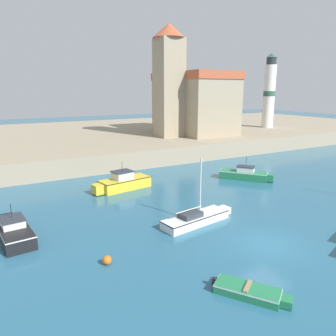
{
  "coord_description": "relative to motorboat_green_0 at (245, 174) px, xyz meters",
  "views": [
    {
      "loc": [
        -13.98,
        -12.82,
        9.08
      ],
      "look_at": [
        0.36,
        12.75,
        2.0
      ],
      "focal_mm": 35.0,
      "sensor_mm": 36.0,
      "label": 1
    }
  ],
  "objects": [
    {
      "name": "motorboat_black_2",
      "position": [
        -22.02,
        -3.46,
        0.0
      ],
      "size": [
        2.15,
        5.3,
        2.29
      ],
      "color": "black",
      "rests_on": "ground"
    },
    {
      "name": "ground_plane",
      "position": [
        -8.87,
        -11.74,
        -0.54
      ],
      "size": [
        200.0,
        200.0,
        0.0
      ],
      "primitive_type": "plane",
      "color": "#28607F"
    },
    {
      "name": "dinghy_green_1",
      "position": [
        -13.28,
        -15.01,
        -0.31
      ],
      "size": [
        2.63,
        3.3,
        0.5
      ],
      "color": "#237A4C",
      "rests_on": "ground"
    },
    {
      "name": "quay_seawall",
      "position": [
        -8.87,
        29.05,
        0.53
      ],
      "size": [
        120.0,
        40.0,
        2.13
      ],
      "primitive_type": "cube",
      "color": "gray",
      "rests_on": "ground"
    },
    {
      "name": "motorboat_yellow_5",
      "position": [
        -12.21,
        2.98,
        0.11
      ],
      "size": [
        5.76,
        2.67,
        2.64
      ],
      "color": "yellow",
      "rests_on": "ground"
    },
    {
      "name": "church",
      "position": [
        6.13,
        19.99,
        7.03
      ],
      "size": [
        12.27,
        14.43,
        15.97
      ],
      "color": "gray",
      "rests_on": "quay_seawall"
    },
    {
      "name": "lighthouse",
      "position": [
        23.13,
        19.72,
        7.99
      ],
      "size": [
        2.1,
        2.1,
        13.17
      ],
      "color": "silver",
      "rests_on": "quay_seawall"
    },
    {
      "name": "motorboat_green_0",
      "position": [
        0.0,
        0.0,
        0.0
      ],
      "size": [
        4.29,
        4.9,
        2.31
      ],
      "color": "#237A4C",
      "rests_on": "ground"
    },
    {
      "name": "mooring_buoy",
      "position": [
        -17.98,
        -9.25,
        -0.29
      ],
      "size": [
        0.49,
        0.49,
        0.49
      ],
      "primitive_type": "sphere",
      "color": "orange",
      "rests_on": "ground"
    },
    {
      "name": "sailboat_white_3",
      "position": [
        -10.73,
        -7.0,
        -0.15
      ],
      "size": [
        5.9,
        2.26,
        4.62
      ],
      "color": "white",
      "rests_on": "ground"
    }
  ]
}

